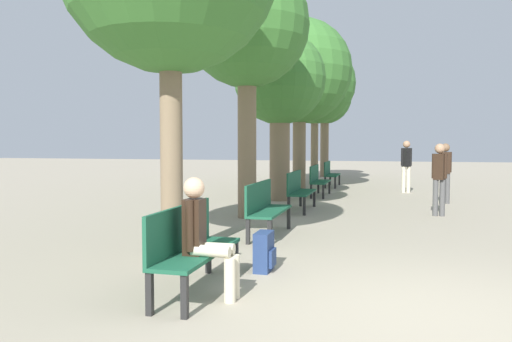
% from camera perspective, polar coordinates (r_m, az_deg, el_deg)
% --- Properties ---
extents(ground_plane, '(80.00, 80.00, 0.00)m').
position_cam_1_polar(ground_plane, '(4.96, 17.13, -15.37)').
color(ground_plane, gray).
extents(bench_row_0, '(0.43, 1.63, 0.91)m').
position_cam_1_polar(bench_row_0, '(5.33, -7.58, -8.14)').
color(bench_row_0, '#195138').
rests_on(bench_row_0, ground_plane).
extents(bench_row_1, '(0.43, 1.63, 0.91)m').
position_cam_1_polar(bench_row_1, '(8.45, 1.00, -3.92)').
color(bench_row_1, '#195138').
rests_on(bench_row_1, ground_plane).
extents(bench_row_2, '(0.43, 1.63, 0.91)m').
position_cam_1_polar(bench_row_2, '(11.67, 4.87, -1.96)').
color(bench_row_2, '#195138').
rests_on(bench_row_2, ground_plane).
extents(bench_row_3, '(0.43, 1.63, 0.91)m').
position_cam_1_polar(bench_row_3, '(14.93, 7.06, -0.85)').
color(bench_row_3, '#195138').
rests_on(bench_row_3, ground_plane).
extents(bench_row_4, '(0.43, 1.63, 0.91)m').
position_cam_1_polar(bench_row_4, '(18.20, 8.46, -0.14)').
color(bench_row_4, '#195138').
rests_on(bench_row_4, ground_plane).
extents(tree_row_1, '(2.61, 2.61, 5.33)m').
position_cam_1_polar(tree_row_1, '(10.74, -1.05, 16.06)').
color(tree_row_1, '#7A664C').
rests_on(tree_row_1, ground_plane).
extents(tree_row_2, '(2.50, 2.50, 4.58)m').
position_cam_1_polar(tree_row_2, '(13.75, 2.74, 10.13)').
color(tree_row_2, '#7A664C').
rests_on(tree_row_2, ground_plane).
extents(tree_row_3, '(3.46, 3.46, 5.70)m').
position_cam_1_polar(tree_row_3, '(16.89, 5.00, 11.24)').
color(tree_row_3, '#7A664C').
rests_on(tree_row_3, ground_plane).
extents(tree_row_4, '(3.25, 3.25, 5.59)m').
position_cam_1_polar(tree_row_4, '(20.42, 6.75, 9.86)').
color(tree_row_4, '#7A664C').
rests_on(tree_row_4, ground_plane).
extents(tree_row_5, '(2.48, 2.48, 4.95)m').
position_cam_1_polar(tree_row_5, '(23.64, 7.87, 8.20)').
color(tree_row_5, '#7A664C').
rests_on(tree_row_5, ground_plane).
extents(person_seated, '(0.56, 0.32, 1.23)m').
position_cam_1_polar(person_seated, '(5.08, -5.88, -7.16)').
color(person_seated, beige).
rests_on(person_seated, ground_plane).
extents(backpack, '(0.22, 0.37, 0.48)m').
position_cam_1_polar(backpack, '(6.19, 0.95, -9.23)').
color(backpack, navy).
rests_on(backpack, ground_plane).
extents(pedestrian_near, '(0.33, 0.29, 1.65)m').
position_cam_1_polar(pedestrian_near, '(16.44, 16.80, 0.88)').
color(pedestrian_near, beige).
rests_on(pedestrian_near, ground_plane).
extents(pedestrian_mid, '(0.32, 0.22, 1.56)m').
position_cam_1_polar(pedestrian_mid, '(13.79, 20.80, 0.19)').
color(pedestrian_mid, '#4C4C4C').
rests_on(pedestrian_mid, ground_plane).
extents(pedestrian_far, '(0.32, 0.25, 1.56)m').
position_cam_1_polar(pedestrian_far, '(11.40, 20.22, -0.39)').
color(pedestrian_far, '#4C4C4C').
rests_on(pedestrian_far, ground_plane).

